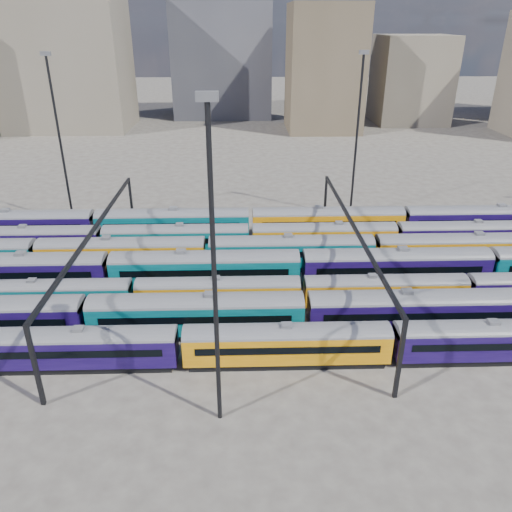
{
  "coord_description": "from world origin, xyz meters",
  "views": [
    {
      "loc": [
        -2.97,
        -53.38,
        29.44
      ],
      "look_at": [
        -1.31,
        2.48,
        3.0
      ],
      "focal_mm": 35.0,
      "sensor_mm": 36.0,
      "label": 1
    }
  ],
  "objects_px": {
    "rake_0": "(392,339)",
    "rake_2": "(302,289)",
    "rake_1": "(414,307)",
    "mast_2": "(214,264)"
  },
  "relations": [
    {
      "from": "rake_0",
      "to": "rake_1",
      "type": "relative_size",
      "value": 0.76
    },
    {
      "from": "rake_2",
      "to": "mast_2",
      "type": "distance_m",
      "value": 22.29
    },
    {
      "from": "rake_1",
      "to": "rake_2",
      "type": "height_order",
      "value": "rake_1"
    },
    {
      "from": "rake_0",
      "to": "rake_1",
      "type": "bearing_deg",
      "value": 54.33
    },
    {
      "from": "mast_2",
      "to": "rake_1",
      "type": "bearing_deg",
      "value": 31.6
    },
    {
      "from": "rake_0",
      "to": "rake_2",
      "type": "height_order",
      "value": "rake_0"
    },
    {
      "from": "rake_2",
      "to": "mast_2",
      "type": "bearing_deg",
      "value": -116.84
    },
    {
      "from": "rake_2",
      "to": "rake_1",
      "type": "bearing_deg",
      "value": -24.64
    },
    {
      "from": "rake_0",
      "to": "rake_1",
      "type": "xyz_separation_m",
      "value": [
        3.59,
        5.0,
        0.32
      ]
    },
    {
      "from": "rake_0",
      "to": "rake_2",
      "type": "bearing_deg",
      "value": 126.18
    }
  ]
}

